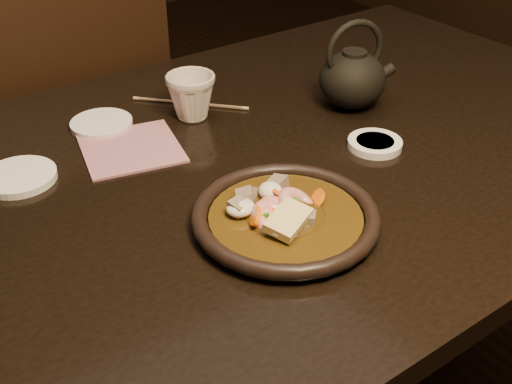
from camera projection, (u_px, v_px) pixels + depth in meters
table at (238, 204)px, 1.07m from camera, size 1.60×0.90×0.75m
chair at (65, 140)px, 1.54m from camera, size 0.46×0.46×0.98m
plate at (286, 218)px, 0.88m from camera, size 0.26×0.26×0.03m
stirfry at (281, 214)px, 0.88m from camera, size 0.15×0.15×0.05m
soy_dish at (375, 144)px, 1.07m from camera, size 0.09×0.09×0.01m
saucer_left at (19, 177)px, 0.98m from camera, size 0.11×0.11×0.01m
saucer_right at (102, 124)px, 1.13m from camera, size 0.11×0.11×0.01m
tea_cup at (191, 95)px, 1.14m from camera, size 0.10×0.10×0.09m
chopsticks at (190, 103)px, 1.20m from camera, size 0.16×0.17×0.01m
napkin at (131, 148)px, 1.06m from camera, size 0.19×0.19×0.00m
teapot at (353, 76)px, 1.16m from camera, size 0.15×0.12×0.16m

